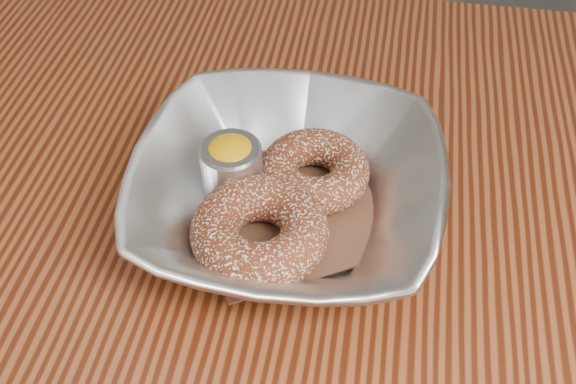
% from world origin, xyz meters
% --- Properties ---
extents(table, '(1.20, 0.80, 0.75)m').
position_xyz_m(table, '(0.00, 0.00, 0.65)').
color(table, brown).
rests_on(table, ground_plane).
extents(serving_bowl, '(0.25, 0.25, 0.06)m').
position_xyz_m(serving_bowl, '(0.04, 0.04, 0.78)').
color(serving_bowl, silver).
rests_on(serving_bowl, table).
extents(parchment, '(0.20, 0.20, 0.00)m').
position_xyz_m(parchment, '(0.04, 0.04, 0.76)').
color(parchment, brown).
rests_on(parchment, table).
extents(donut_back, '(0.11, 0.11, 0.03)m').
position_xyz_m(donut_back, '(0.05, 0.07, 0.78)').
color(donut_back, maroon).
rests_on(donut_back, parchment).
extents(donut_front, '(0.13, 0.13, 0.04)m').
position_xyz_m(donut_front, '(0.02, -0.00, 0.78)').
color(donut_front, maroon).
rests_on(donut_front, parchment).
extents(ramekin, '(0.05, 0.05, 0.05)m').
position_xyz_m(ramekin, '(-0.01, 0.05, 0.79)').
color(ramekin, silver).
rests_on(ramekin, table).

